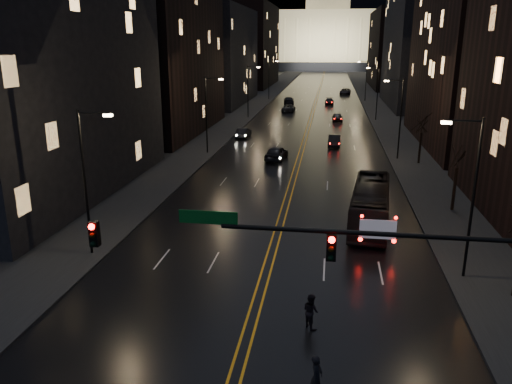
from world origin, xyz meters
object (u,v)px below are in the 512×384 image
at_px(bus, 370,204).
at_px(pedestrian_b, 311,311).
at_px(oncoming_car_a, 276,153).
at_px(oncoming_car_b, 244,133).
at_px(pedestrian_a, 316,377).
at_px(receding_car_a, 334,141).
at_px(traffic_signal, 399,264).

relative_size(bus, pedestrian_b, 6.29).
xyz_separation_m(bus, pedestrian_b, (-3.66, -14.59, -0.64)).
bearing_deg(oncoming_car_a, oncoming_car_b, -57.26).
relative_size(bus, oncoming_car_b, 2.51).
bearing_deg(pedestrian_a, bus, 7.86).
relative_size(bus, receding_car_a, 2.47).
height_order(oncoming_car_b, pedestrian_b, pedestrian_b).
xyz_separation_m(receding_car_a, pedestrian_a, (-0.81, -47.85, 0.17)).
relative_size(bus, oncoming_car_a, 2.23).
xyz_separation_m(oncoming_car_a, oncoming_car_b, (-6.00, 12.98, -0.11)).
relative_size(pedestrian_a, pedestrian_b, 1.04).
distance_m(traffic_signal, pedestrian_a, 5.14).
distance_m(oncoming_car_b, pedestrian_a, 53.19).
height_order(bus, oncoming_car_b, bus).
height_order(traffic_signal, pedestrian_b, traffic_signal).
xyz_separation_m(traffic_signal, bus, (0.51, 18.30, -3.62)).
relative_size(receding_car_a, pedestrian_a, 2.45).
bearing_deg(traffic_signal, pedestrian_b, 130.25).
distance_m(traffic_signal, bus, 18.66).
bearing_deg(pedestrian_b, receding_car_a, -39.42).
height_order(bus, pedestrian_b, bus).
distance_m(oncoming_car_a, pedestrian_b, 34.56).
xyz_separation_m(bus, oncoming_car_a, (-8.92, 19.57, -0.67)).
relative_size(traffic_signal, oncoming_car_b, 4.08).
bearing_deg(oncoming_car_b, receding_car_a, 164.60).
distance_m(traffic_signal, oncoming_car_a, 39.03).
height_order(oncoming_car_a, pedestrian_b, pedestrian_b).
height_order(bus, receding_car_a, bus).
relative_size(traffic_signal, receding_car_a, 4.01).
relative_size(oncoming_car_a, pedestrian_b, 2.82).
xyz_separation_m(traffic_signal, receding_car_a, (-1.93, 46.80, -4.39)).
relative_size(traffic_signal, pedestrian_b, 10.22).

